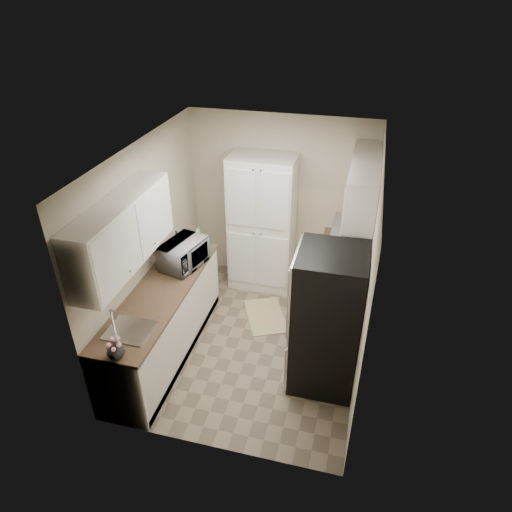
{
  "coord_description": "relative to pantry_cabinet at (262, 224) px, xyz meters",
  "views": [
    {
      "loc": [
        1.14,
        -4.28,
        4.01
      ],
      "look_at": [
        0.01,
        0.15,
        1.19
      ],
      "focal_mm": 32.0,
      "sensor_mm": 36.0,
      "label": 1
    }
  ],
  "objects": [
    {
      "name": "microwave",
      "position": [
        -0.71,
        -1.16,
        0.08
      ],
      "size": [
        0.54,
        0.67,
        0.33
      ],
      "primitive_type": "imported",
      "rotation": [
        0.0,
        0.0,
        1.32
      ],
      "color": "#AEADB1",
      "rests_on": "countertop_left"
    },
    {
      "name": "room_shell",
      "position": [
        0.18,
        -1.32,
        0.63
      ],
      "size": [
        2.64,
        3.24,
        2.52
      ],
      "color": "beige",
      "rests_on": "ground"
    },
    {
      "name": "fruit_basket",
      "position": [
        1.28,
        -0.1,
        0.17
      ],
      "size": [
        0.38,
        0.38,
        0.12
      ],
      "primitive_type": null,
      "rotation": [
        0.0,
        0.0,
        -0.43
      ],
      "color": "#EA4F21",
      "rests_on": "toaster_oven"
    },
    {
      "name": "countertop_right",
      "position": [
        1.19,
        -0.12,
        -0.1
      ],
      "size": [
        0.63,
        0.83,
        0.04
      ],
      "primitive_type": "cube",
      "color": "brown",
      "rests_on": "base_cabinet_right"
    },
    {
      "name": "ground",
      "position": [
        0.2,
        -1.32,
        -1.0
      ],
      "size": [
        3.2,
        3.2,
        0.0
      ],
      "primitive_type": "plane",
      "color": "#7A6B56",
      "rests_on": "ground"
    },
    {
      "name": "flower_vase",
      "position": [
        -0.73,
        -2.83,
        0.01
      ],
      "size": [
        0.18,
        0.18,
        0.17
      ],
      "primitive_type": "imported",
      "rotation": [
        0.0,
        0.0,
        -0.11
      ],
      "color": "white",
      "rests_on": "countertop_left"
    },
    {
      "name": "pantry_cabinet",
      "position": [
        0.0,
        0.0,
        0.0
      ],
      "size": [
        0.9,
        0.55,
        2.0
      ],
      "primitive_type": "cube",
      "color": "silver",
      "rests_on": "ground"
    },
    {
      "name": "base_cabinet_right",
      "position": [
        1.19,
        -0.12,
        -0.56
      ],
      "size": [
        0.6,
        0.8,
        0.88
      ],
      "primitive_type": "cube",
      "color": "silver",
      "rests_on": "ground"
    },
    {
      "name": "toaster_oven",
      "position": [
        1.29,
        -0.1,
        0.01
      ],
      "size": [
        0.28,
        0.34,
        0.19
      ],
      "primitive_type": "cube",
      "rotation": [
        0.0,
        0.0,
        0.06
      ],
      "color": "#AFB0B3",
      "rests_on": "countertop_right"
    },
    {
      "name": "base_cabinet_left",
      "position": [
        -0.79,
        -1.75,
        -0.56
      ],
      "size": [
        0.6,
        2.3,
        0.88
      ],
      "primitive_type": "cube",
      "color": "silver",
      "rests_on": "ground"
    },
    {
      "name": "countertop_left",
      "position": [
        -0.79,
        -1.75,
        -0.1
      ],
      "size": [
        0.63,
        2.33,
        0.04
      ],
      "primitive_type": "cube",
      "color": "brown",
      "rests_on": "base_cabinet_left"
    },
    {
      "name": "wine_bottle",
      "position": [
        -0.94,
        -0.84,
        0.05
      ],
      "size": [
        0.07,
        0.07,
        0.26
      ],
      "primitive_type": "cylinder",
      "color": "black",
      "rests_on": "countertop_left"
    },
    {
      "name": "refrigerator",
      "position": [
        1.14,
        -1.73,
        -0.15
      ],
      "size": [
        0.7,
        0.72,
        1.7
      ],
      "primitive_type": "cube",
      "color": "#B7B7BC",
      "rests_on": "ground"
    },
    {
      "name": "cutting_board",
      "position": [
        -0.65,
        -0.72,
        0.05
      ],
      "size": [
        0.1,
        0.2,
        0.26
      ],
      "primitive_type": "cube",
      "rotation": [
        0.0,
        0.0,
        0.41
      ],
      "color": "#599B3A",
      "rests_on": "countertop_left"
    },
    {
      "name": "kitchen_mat",
      "position": [
        0.25,
        -0.79,
        -0.99
      ],
      "size": [
        0.77,
        0.91,
        0.01
      ],
      "primitive_type": "cube",
      "rotation": [
        0.0,
        0.0,
        0.43
      ],
      "color": "#C6BB7F",
      "rests_on": "ground"
    },
    {
      "name": "electric_range",
      "position": [
        1.17,
        -0.93,
        -0.52
      ],
      "size": [
        0.71,
        0.78,
        1.13
      ],
      "color": "#B7B7BC",
      "rests_on": "ground"
    }
  ]
}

